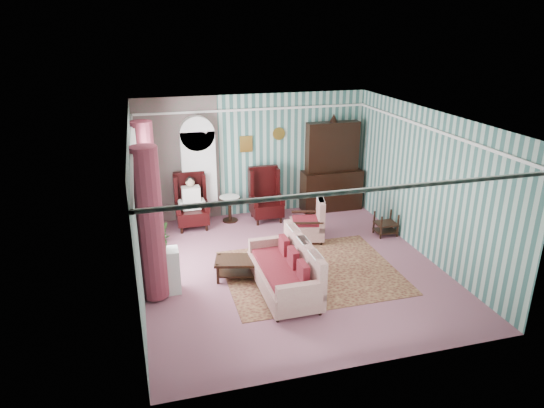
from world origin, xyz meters
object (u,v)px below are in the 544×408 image
object	(u,v)px
wingback_left	(191,202)
floral_armchair	(307,217)
sofa	(284,267)
wingback_right	(266,195)
seated_woman	(192,203)
plant_stand	(164,271)
coffee_table	(241,268)
round_side_table	(230,209)
bookcase	(199,175)
nest_table	(386,223)
dresser_hutch	(332,164)

from	to	relation	value
wingback_left	floral_armchair	size ratio (longest dim) A/B	1.15
sofa	floral_armchair	bearing A→B (deg)	-30.10
wingback_left	wingback_right	world-z (taller)	same
wingback_left	wingback_right	bearing A→B (deg)	0.00
seated_woman	plant_stand	bearing A→B (deg)	-106.22
sofa	coffee_table	xyz separation A→B (m)	(-0.61, 0.68, -0.30)
round_side_table	coffee_table	bearing A→B (deg)	-96.39
bookcase	nest_table	world-z (taller)	bookcase
dresser_hutch	plant_stand	world-z (taller)	dresser_hutch
bookcase	floral_armchair	distance (m)	2.74
sofa	seated_woman	bearing A→B (deg)	19.43
dresser_hutch	wingback_left	xyz separation A→B (m)	(-3.50, -0.27, -0.55)
round_side_table	floral_armchair	xyz separation A→B (m)	(1.40, -1.49, 0.24)
nest_table	coffee_table	size ratio (longest dim) A/B	0.58
floral_armchair	plant_stand	bearing A→B (deg)	128.15
sofa	round_side_table	bearing A→B (deg)	4.36
round_side_table	seated_woman	bearing A→B (deg)	-170.54
plant_stand	nest_table	bearing A→B (deg)	13.84
floral_armchair	nest_table	bearing A→B (deg)	-83.09
plant_stand	floral_armchair	bearing A→B (deg)	24.46
coffee_table	seated_woman	bearing A→B (deg)	102.78
seated_woman	sofa	xyz separation A→B (m)	(1.20, -3.29, -0.10)
wingback_right	dresser_hutch	bearing A→B (deg)	8.77
wingback_right	plant_stand	distance (m)	3.76
wingback_left	round_side_table	distance (m)	0.97
wingback_right	round_side_table	world-z (taller)	wingback_right
wingback_left	nest_table	xyz separation A→B (m)	(4.07, -1.55, -0.35)
wingback_right	plant_stand	world-z (taller)	wingback_right
round_side_table	nest_table	distance (m)	3.60
wingback_left	floral_armchair	distance (m)	2.66
wingback_left	floral_armchair	xyz separation A→B (m)	(2.30, -1.34, -0.08)
round_side_table	plant_stand	world-z (taller)	plant_stand
nest_table	coffee_table	world-z (taller)	nest_table
round_side_table	coffee_table	world-z (taller)	round_side_table
dresser_hutch	plant_stand	bearing A→B (deg)	-144.92
seated_woman	sofa	distance (m)	3.50
plant_stand	coffee_table	distance (m)	1.41
seated_woman	dresser_hutch	bearing A→B (deg)	4.41
round_side_table	sofa	world-z (taller)	sofa
floral_armchair	wingback_right	bearing A→B (deg)	36.00
wingback_left	plant_stand	xyz separation A→B (m)	(-0.80, -2.75, -0.22)
wingback_right	wingback_left	bearing A→B (deg)	180.00
plant_stand	sofa	size ratio (longest dim) A/B	0.42
bookcase	round_side_table	world-z (taller)	bookcase
sofa	bookcase	bearing A→B (deg)	13.86
wingback_right	coffee_table	bearing A→B (deg)	-113.96
bookcase	floral_armchair	bearing A→B (deg)	-40.16
wingback_left	seated_woman	distance (m)	0.04
floral_armchair	sofa	bearing A→B (deg)	164.21
bookcase	coffee_table	distance (m)	3.16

